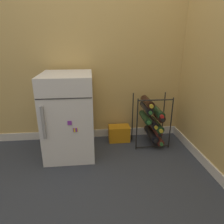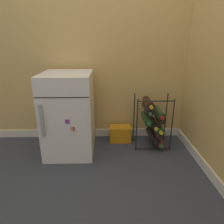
% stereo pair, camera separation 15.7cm
% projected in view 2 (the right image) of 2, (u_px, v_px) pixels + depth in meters
% --- Properties ---
extents(ground_plane, '(14.00, 14.00, 0.00)m').
position_uv_depth(ground_plane, '(109.00, 167.00, 1.84)').
color(ground_plane, '#333842').
extents(wall_back, '(6.71, 0.07, 2.50)m').
position_uv_depth(wall_back, '(107.00, 26.00, 2.05)').
color(wall_back, tan).
rests_on(wall_back, ground_plane).
extents(mini_fridge, '(0.47, 0.56, 0.81)m').
position_uv_depth(mini_fridge, '(69.00, 114.00, 1.99)').
color(mini_fridge, white).
rests_on(mini_fridge, ground_plane).
extents(wine_rack, '(0.37, 0.33, 0.56)m').
position_uv_depth(wine_rack, '(154.00, 122.00, 2.13)').
color(wine_rack, black).
rests_on(wine_rack, ground_plane).
extents(soda_box, '(0.24, 0.15, 0.18)m').
position_uv_depth(soda_box, '(120.00, 134.00, 2.29)').
color(soda_box, orange).
rests_on(soda_box, ground_plane).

